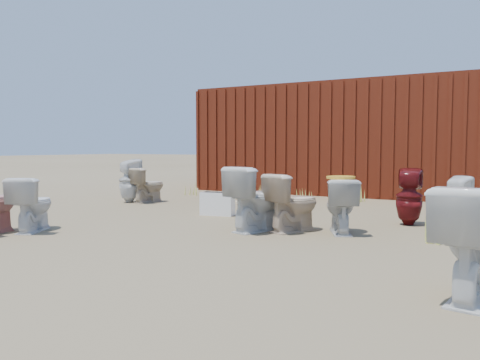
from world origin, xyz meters
The scene contains 21 objects.
ground centered at (0.00, 0.00, 0.00)m, with size 100.00×100.00×0.00m, color brown.
shipping_container centered at (0.00, 5.20, 1.20)m, with size 6.00×2.40×2.40m, color #4E170D.
toilet_front_a centered at (-1.69, -1.59, 0.33)m, with size 0.37×0.65×0.67m, color white.
toilet_front_c centered at (0.69, -0.26, 0.40)m, with size 0.44×0.78×0.79m, color silver.
toilet_front_maroon centered at (2.27, 1.09, 0.37)m, with size 0.34×0.34×0.75m, color #611012.
toilet_front_e centered at (3.13, -1.90, 0.39)m, with size 0.43×0.76×0.77m, color white.
toilet_back_a centered at (-2.72, 1.27, 0.41)m, with size 0.36×0.37×0.81m, color white.
toilet_back_beige_left centered at (-2.40, 1.44, 0.32)m, with size 0.36×0.64×0.65m, color #C8B392.
toilet_back_beige_right centered at (1.10, -0.08, 0.35)m, with size 0.39×0.69×0.71m, color beige.
toilet_back_yellowlid centered at (1.65, 0.08, 0.33)m, with size 0.37×0.64×0.66m, color silver.
toilet_back_e centered at (2.85, 1.09, 0.33)m, with size 0.30×0.31×0.66m, color white.
yellow_lid centered at (1.65, 0.08, 0.67)m, with size 0.33×0.42×0.03m, color gold.
loose_tank centered at (-0.41, 0.64, 0.17)m, with size 0.50×0.20×0.35m, color white.
loose_lid_near centered at (-0.83, 2.34, 0.01)m, with size 0.38×0.49×0.02m, color beige.
loose_lid_far centered at (-1.07, 3.21, 0.01)m, with size 0.36×0.47×0.02m, color #CCB593.
weed_clump_a centered at (-2.47, 2.92, 0.13)m, with size 0.36×0.36×0.26m, color #BDC24D.
weed_clump_b centered at (0.11, 2.89, 0.14)m, with size 0.32×0.32×0.28m, color #BDC24D.
weed_clump_c centered at (2.46, 2.96, 0.16)m, with size 0.36×0.36×0.32m, color #BDC24D.
weed_clump_d centered at (-0.88, 3.07, 0.13)m, with size 0.30×0.30×0.27m, color #BDC24D.
weed_clump_e centered at (1.00, 3.50, 0.15)m, with size 0.34×0.34×0.30m, color #BDC24D.
weed_clump_f centered at (2.66, 0.02, 0.12)m, with size 0.28×0.28×0.24m, color #BDC24D.
Camera 1 is at (3.24, -5.34, 1.02)m, focal length 35.00 mm.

